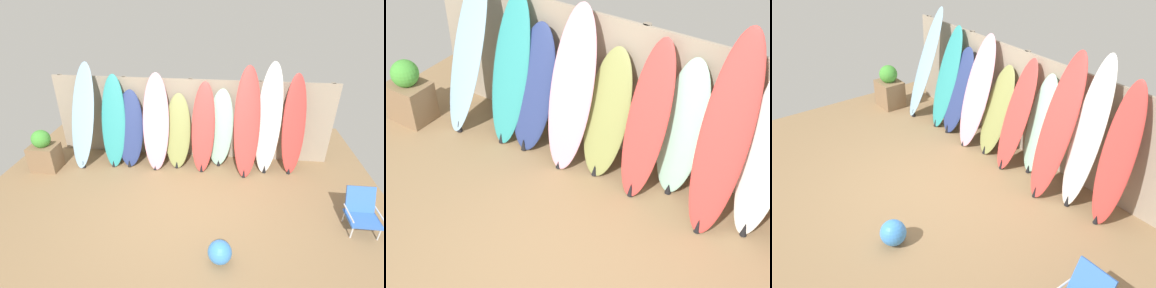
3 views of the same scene
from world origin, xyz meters
TOP-DOWN VIEW (x-y plane):
  - ground at (0.00, 0.00)m, footprint 7.68×7.68m
  - fence_back at (-0.00, 2.01)m, footprint 6.08×0.11m
  - surfboard_skyblue_0 at (-2.24, 1.49)m, footprint 0.63×0.90m
  - surfboard_teal_1 at (-1.60, 1.56)m, footprint 0.56×0.75m
  - surfboard_navy_2 at (-1.26, 1.57)m, footprint 0.61×0.69m
  - surfboard_pink_3 at (-0.68, 1.55)m, footprint 0.61×0.76m
  - surfboard_olive_4 at (-0.23, 1.62)m, footprint 0.57×0.63m
  - surfboard_red_5 at (0.32, 1.56)m, footprint 0.49×0.67m
  - surfboard_seafoam_6 at (0.67, 1.74)m, footprint 0.59×0.49m
  - surfboard_red_7 at (1.20, 1.51)m, footprint 0.55×0.83m
  - surfboard_white_8 at (1.64, 1.62)m, footprint 0.54×0.59m
  - surfboard_red_9 at (2.15, 1.63)m, footprint 0.51×0.57m
  - beach_chair at (3.02, -0.04)m, footprint 0.50×0.56m
  - planter_box at (-3.00, 1.05)m, footprint 0.56×0.45m
  - beach_ball at (0.77, -1.01)m, footprint 0.35×0.35m

SIDE VIEW (x-z plane):
  - ground at x=0.00m, z-range 0.00..0.00m
  - beach_ball at x=0.77m, z-range 0.00..0.35m
  - beach_chair at x=3.02m, z-range 0.00..0.65m
  - planter_box at x=-3.00m, z-range -0.05..0.85m
  - surfboard_olive_4 at x=-0.23m, z-range -0.01..1.52m
  - surfboard_navy_2 at x=-1.26m, z-range -0.01..1.58m
  - surfboard_seafoam_6 at x=0.67m, z-range -0.01..1.65m
  - surfboard_red_5 at x=0.32m, z-range -0.02..1.79m
  - fence_back at x=0.00m, z-range 0.00..1.80m
  - surfboard_teal_1 at x=-1.60m, z-range -0.01..1.89m
  - surfboard_pink_3 at x=-0.68m, z-range -0.01..1.95m
  - surfboard_red_9 at x=2.15m, z-range -0.01..2.03m
  - surfboard_skyblue_0 at x=-2.24m, z-range -0.02..2.12m
  - surfboard_red_7 at x=1.20m, z-range -0.01..2.16m
  - surfboard_white_8 at x=1.64m, z-range -0.01..2.23m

